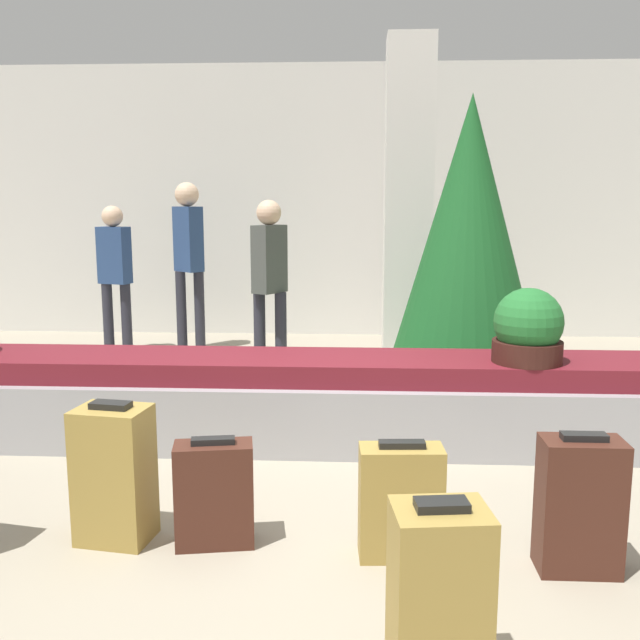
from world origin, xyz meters
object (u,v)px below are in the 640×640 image
Objects in this scene: pillar at (408,203)px; decorated_tree at (468,237)px; suitcase_0 at (580,505)px; traveler_1 at (270,272)px; suitcase_1 at (214,494)px; suitcase_4 at (401,502)px; suitcase_3 at (114,474)px; suitcase_5 at (439,599)px; traveler_0 at (115,267)px; traveler_2 at (189,250)px; potted_plant_1 at (528,329)px.

pillar reaches higher than decorated_tree.
suitcase_0 is 0.39× the size of traveler_1.
traveler_1 is at bearing -150.78° from pillar.
suitcase_4 reaches higher than suitcase_1.
suitcase_3 is 1.24× the size of suitcase_4.
suitcase_3 reaches higher than suitcase_5.
suitcase_3 is 4.47m from traveler_0.
suitcase_5 reaches higher than suitcase_1.
suitcase_5 is at bearing -25.81° from suitcase_3.
traveler_1 is (-1.02, 3.42, 0.70)m from suitcase_4.
traveler_2 is at bearing 110.98° from suitcase_4.
suitcase_1 is (-1.67, 0.16, -0.05)m from suitcase_0.
suitcase_4 is 0.34× the size of traveler_1.
suitcase_0 is at bearing -121.05° from traveler_1.
suitcase_3 is (-1.66, -4.06, -1.26)m from pillar.
suitcase_0 is 0.79m from suitcase_4.
traveler_2 reaches higher than suitcase_3.
pillar is 5.98× the size of suitcase_1.
pillar is 4.56m from suitcase_3.
traveler_1 is (-1.09, 4.32, 0.64)m from suitcase_5.
suitcase_0 is 3.99m from traveler_1.
traveler_2 is at bearing 75.45° from traveler_1.
traveler_0 is at bearing 119.51° from suitcase_4.
traveler_1 is 0.66× the size of decorated_tree.
potted_plant_1 reaches higher than suitcase_3.
suitcase_5 is at bearing -109.08° from potted_plant_1.
suitcase_4 is at bearing -40.45° from traveler_0.
decorated_tree reaches higher than traveler_1.
potted_plant_1 reaches higher than suitcase_4.
suitcase_3 is 4.48m from traveler_2.
traveler_2 is at bearing 134.38° from potted_plant_1.
decorated_tree is at bearing 50.74° from suitcase_1.
suitcase_4 is at bearing 173.92° from suitcase_0.
potted_plant_1 is (0.11, 1.56, 0.50)m from suitcase_0.
potted_plant_1 is at bearing 55.38° from suitcase_4.
suitcase_1 is 0.79× the size of suitcase_5.
suitcase_0 is 5.67m from traveler_0.
suitcase_0 is 1.31× the size of potted_plant_1.
pillar reaches higher than suitcase_4.
potted_plant_1 is (0.82, 2.38, 0.49)m from suitcase_5.
potted_plant_1 is 2.73m from traveler_1.
suitcase_1 is at bearing 171.89° from suitcase_4.
traveler_2 is at bearing 29.18° from traveler_0.
decorated_tree is (2.72, -1.62, 0.23)m from traveler_2.
pillar is 4.60× the size of suitcase_3.
traveler_2 is 0.73× the size of decorated_tree.
suitcase_1 is 0.33× the size of traveler_1.
decorated_tree is (0.63, 3.74, 1.00)m from suitcase_5.
traveler_2 reaches higher than suitcase_1.
traveler_0 is 1.96m from traveler_1.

